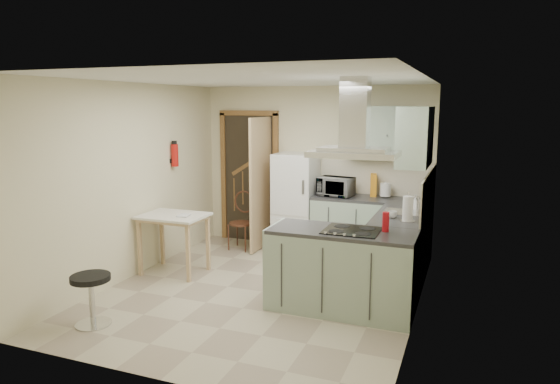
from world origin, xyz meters
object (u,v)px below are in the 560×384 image
at_px(fridge, 296,202).
at_px(bentwood_chair, 241,223).
at_px(microwave, 336,187).
at_px(stool, 92,300).
at_px(drop_leaf_table, 174,244).
at_px(extractor_hood, 354,154).
at_px(peninsula, 342,270).

distance_m(fridge, bentwood_chair, 0.92).
xyz_separation_m(fridge, microwave, (0.63, -0.04, 0.29)).
bearing_deg(stool, microwave, 62.40).
distance_m(fridge, drop_leaf_table, 1.99).
xyz_separation_m(stool, microwave, (1.68, 3.22, 0.77)).
height_order(fridge, drop_leaf_table, fridge).
xyz_separation_m(fridge, extractor_hood, (1.32, -1.98, 0.97)).
height_order(drop_leaf_table, bentwood_chair, bentwood_chair).
height_order(peninsula, stool, peninsula).
distance_m(stool, microwave, 3.72).
bearing_deg(drop_leaf_table, extractor_hood, -9.83).
relative_size(extractor_hood, stool, 1.69).
bearing_deg(microwave, stool, -108.87).
bearing_deg(microwave, extractor_hood, -61.61).
height_order(peninsula, drop_leaf_table, peninsula).
distance_m(extractor_hood, bentwood_chair, 3.05).
height_order(drop_leaf_table, microwave, microwave).
bearing_deg(peninsula, drop_leaf_table, 170.37).
bearing_deg(drop_leaf_table, peninsula, -10.21).
distance_m(bentwood_chair, stool, 3.02).
height_order(fridge, extractor_hood, extractor_hood).
bearing_deg(extractor_hood, stool, -151.73).
height_order(extractor_hood, drop_leaf_table, extractor_hood).
distance_m(peninsula, extractor_hood, 1.27).
xyz_separation_m(peninsula, microwave, (-0.59, 1.94, 0.59)).
bearing_deg(bentwood_chair, peninsula, -38.97).
bearing_deg(drop_leaf_table, stool, -87.03).
distance_m(fridge, extractor_hood, 2.57).
height_order(extractor_hood, microwave, extractor_hood).
relative_size(bentwood_chair, microwave, 1.64).
xyz_separation_m(extractor_hood, bentwood_chair, (-2.14, 1.73, -1.31)).
height_order(extractor_hood, stool, extractor_hood).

